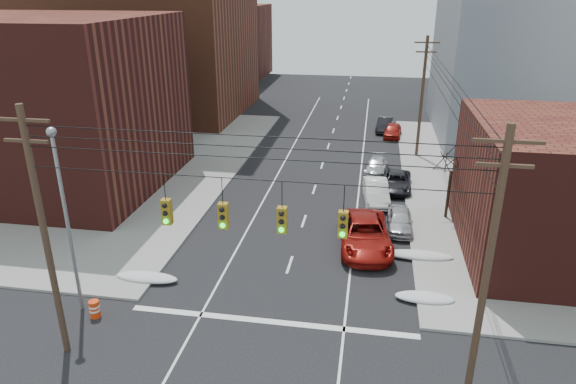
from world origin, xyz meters
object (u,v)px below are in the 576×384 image
(parked_car_c, at_px, (397,182))
(lot_car_c, at_px, (88,172))
(lot_car_b, at_px, (139,166))
(construction_barrel, at_px, (95,309))
(lot_car_a, at_px, (115,178))
(parked_car_f, at_px, (385,124))
(parked_car_e, at_px, (393,131))
(parked_car_b, at_px, (376,192))
(lot_car_d, at_px, (105,165))
(red_pickup, at_px, (365,234))
(parked_car_d, at_px, (376,166))
(parked_car_a, at_px, (400,220))

(parked_car_c, relative_size, lot_car_c, 0.90)
(lot_car_b, bearing_deg, construction_barrel, -158.24)
(lot_car_a, bearing_deg, parked_car_f, -59.22)
(parked_car_e, relative_size, lot_car_a, 0.92)
(parked_car_b, relative_size, parked_car_f, 1.06)
(lot_car_c, relative_size, lot_car_d, 1.25)
(red_pickup, relative_size, parked_car_f, 1.45)
(parked_car_c, relative_size, lot_car_a, 1.04)
(lot_car_a, bearing_deg, lot_car_c, 57.94)
(parked_car_c, relative_size, parked_car_d, 1.10)
(parked_car_d, height_order, construction_barrel, parked_car_d)
(lot_car_c, bearing_deg, parked_car_a, -88.20)
(parked_car_e, relative_size, lot_car_d, 1.00)
(parked_car_a, height_order, parked_car_c, parked_car_a)
(red_pickup, distance_m, parked_car_a, 3.65)
(lot_car_a, distance_m, lot_car_d, 3.83)
(parked_car_c, height_order, construction_barrel, parked_car_c)
(red_pickup, relative_size, construction_barrel, 7.37)
(red_pickup, xyz_separation_m, lot_car_d, (-22.15, 9.66, -0.04))
(parked_car_b, relative_size, parked_car_d, 1.11)
(parked_car_c, xyz_separation_m, lot_car_d, (-24.38, -0.56, 0.21))
(lot_car_a, xyz_separation_m, construction_barrel, (7.06, -16.06, -0.45))
(parked_car_d, height_order, parked_car_f, parked_car_f)
(parked_car_b, relative_size, parked_car_c, 1.01)
(parked_car_a, distance_m, parked_car_c, 7.34)
(parked_car_a, xyz_separation_m, parked_car_d, (-1.60, 10.98, -0.05))
(lot_car_b, bearing_deg, lot_car_c, 127.16)
(parked_car_c, bearing_deg, parked_car_f, 95.12)
(parked_car_a, relative_size, construction_barrel, 4.50)
(parked_car_a, bearing_deg, parked_car_c, 90.11)
(red_pickup, distance_m, lot_car_d, 24.17)
(parked_car_b, xyz_separation_m, parked_car_c, (1.60, 2.75, -0.13))
(parked_car_b, relative_size, construction_barrel, 5.40)
(red_pickup, xyz_separation_m, parked_car_c, (2.23, 10.22, -0.25))
(lot_car_d, xyz_separation_m, construction_barrel, (9.48, -19.03, -0.42))
(parked_car_d, xyz_separation_m, lot_car_d, (-22.78, -4.20, 0.24))
(parked_car_f, xyz_separation_m, lot_car_d, (-23.56, -18.27, 0.13))
(lot_car_a, bearing_deg, lot_car_d, 24.84)
(parked_car_f, bearing_deg, lot_car_c, -133.81)
(parked_car_f, relative_size, construction_barrel, 5.08)
(parked_car_b, bearing_deg, lot_car_b, 167.69)
(lot_car_a, bearing_deg, construction_barrel, -170.64)
(parked_car_f, height_order, lot_car_c, lot_car_c)
(red_pickup, distance_m, parked_car_c, 10.46)
(lot_car_c, bearing_deg, parked_car_d, -62.23)
(parked_car_b, xyz_separation_m, lot_car_d, (-22.78, 2.19, 0.08))
(parked_car_e, relative_size, parked_car_f, 0.94)
(parked_car_b, xyz_separation_m, parked_car_e, (1.60, 18.03, -0.07))
(lot_car_b, xyz_separation_m, lot_car_d, (-2.99, -0.16, 0.00))
(red_pickup, height_order, parked_car_e, red_pickup)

